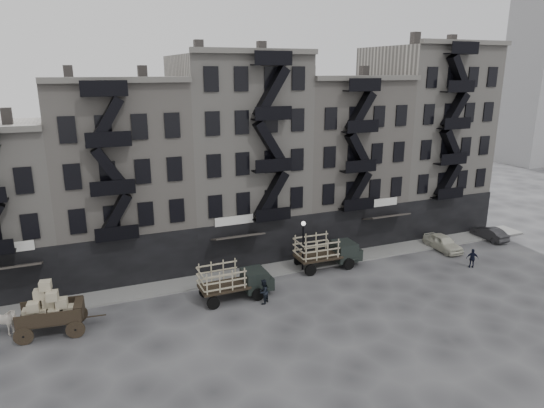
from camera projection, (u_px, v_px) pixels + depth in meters
name	position (u px, v px, depth m)	size (l,w,h in m)	color
ground	(282.00, 291.00, 36.04)	(140.00, 140.00, 0.00)	#38383A
sidewalk	(263.00, 271.00, 39.35)	(55.00, 2.50, 0.15)	slate
building_midwest	(120.00, 177.00, 39.06)	(10.00, 11.35, 16.20)	gray
building_center	(237.00, 156.00, 42.49)	(10.00, 11.35, 18.20)	gray
building_mideast	(336.00, 160.00, 46.46)	(10.00, 11.35, 16.20)	gray
building_east	(422.00, 139.00, 49.75)	(10.00, 11.35, 19.20)	gray
lamp_post	(303.00, 239.00, 38.71)	(0.36, 0.36, 4.28)	black
horse	(0.00, 323.00, 29.63)	(0.99, 2.16, 1.83)	silver
wagon	(47.00, 305.00, 29.69)	(4.25, 2.62, 3.41)	black
stake_truck_west	(234.00, 279.00, 34.43)	(5.34, 2.29, 2.65)	black
stake_truck_east	(327.00, 249.00, 39.83)	(5.64, 2.44, 2.80)	black
car_east	(443.00, 243.00, 43.98)	(1.67, 4.15, 1.41)	beige
car_far	(489.00, 233.00, 46.71)	(1.32, 3.77, 1.24)	black
pedestrian_mid	(263.00, 292.00, 33.84)	(0.87, 0.68, 1.79)	black
policeman	(472.00, 258.00, 40.01)	(0.96, 0.40, 1.63)	black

